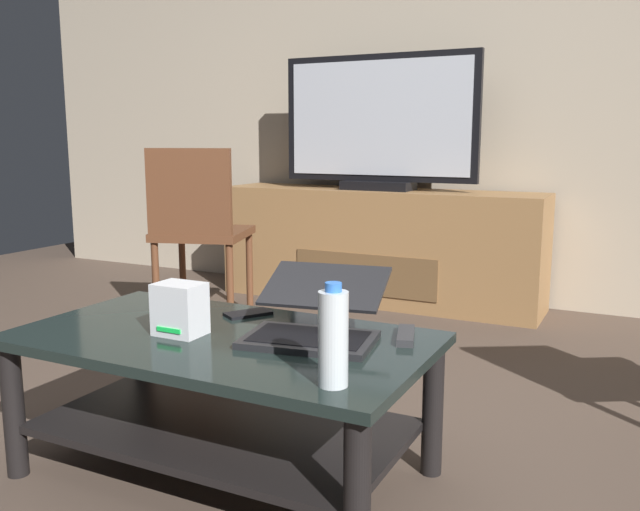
% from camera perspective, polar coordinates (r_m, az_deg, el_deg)
% --- Properties ---
extents(ground_plane, '(7.68, 7.68, 0.00)m').
position_cam_1_polar(ground_plane, '(2.03, -5.34, -18.17)').
color(ground_plane, '#4C3D33').
extents(back_wall, '(6.40, 0.12, 2.80)m').
position_cam_1_polar(back_wall, '(4.09, 13.39, 15.94)').
color(back_wall, '#B2A38C').
rests_on(back_wall, ground).
extents(coffee_table, '(1.15, 0.64, 0.41)m').
position_cam_1_polar(coffee_table, '(1.94, -8.24, -10.28)').
color(coffee_table, black).
rests_on(coffee_table, ground).
extents(media_cabinet, '(1.89, 0.42, 0.66)m').
position_cam_1_polar(media_cabinet, '(3.95, 4.98, 0.81)').
color(media_cabinet, olive).
rests_on(media_cabinet, ground).
extents(television, '(1.15, 0.20, 0.76)m').
position_cam_1_polar(television, '(3.88, 5.01, 10.94)').
color(television, black).
rests_on(television, media_cabinet).
extents(side_chair, '(0.55, 0.55, 0.91)m').
position_cam_1_polar(side_chair, '(3.43, -10.28, 2.53)').
color(side_chair, '#59331E').
rests_on(side_chair, ground).
extents(laptop, '(0.40, 0.43, 0.17)m').
position_cam_1_polar(laptop, '(1.85, -0.36, -5.23)').
color(laptop, black).
rests_on(laptop, coffee_table).
extents(router_box, '(0.13, 0.10, 0.15)m').
position_cam_1_polar(router_box, '(1.91, -11.79, -4.46)').
color(router_box, silver).
rests_on(router_box, coffee_table).
extents(water_bottle_near, '(0.07, 0.07, 0.23)m').
position_cam_1_polar(water_bottle_near, '(1.48, 1.13, -6.98)').
color(water_bottle_near, silver).
rests_on(water_bottle_near, coffee_table).
extents(cell_phone, '(0.13, 0.16, 0.01)m').
position_cam_1_polar(cell_phone, '(2.09, -6.11, -4.92)').
color(cell_phone, black).
rests_on(cell_phone, coffee_table).
extents(tv_remote, '(0.09, 0.17, 0.02)m').
position_cam_1_polar(tv_remote, '(1.86, 7.28, -6.74)').
color(tv_remote, '#2D2D30').
rests_on(tv_remote, coffee_table).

